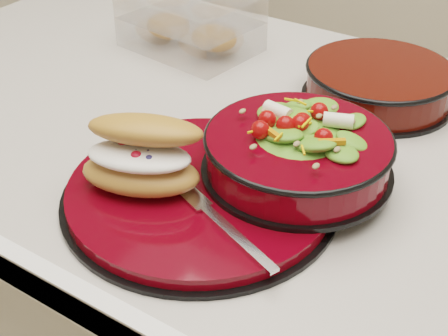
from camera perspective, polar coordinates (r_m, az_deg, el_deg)
The scene contains 7 objects.
island_counter at distance 1.17m, azimuth 0.36°, elevation -14.64°, with size 1.24×0.74×0.90m.
dinner_plate at distance 0.72m, azimuth -2.18°, elevation -2.24°, with size 0.32×0.32×0.02m.
salad_bowl at distance 0.72m, azimuth 6.80°, elevation 1.97°, with size 0.23×0.23×0.09m.
croissant at distance 0.70m, azimuth -7.43°, elevation 1.16°, with size 0.15×0.13×0.08m.
fork at distance 0.66m, azimuth -0.01°, elevation -5.25°, with size 0.15×0.07×0.00m.
pastry_box at distance 1.09m, azimuth -3.09°, elevation 13.10°, with size 0.23×0.18×0.09m.
extra_bowl at distance 0.95m, azimuth 13.97°, elevation 7.66°, with size 0.22×0.22×0.05m.
Camera 1 is at (0.41, -0.64, 1.34)m, focal length 50.00 mm.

